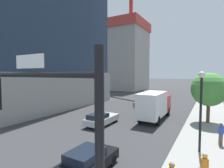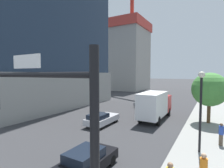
# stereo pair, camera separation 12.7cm
# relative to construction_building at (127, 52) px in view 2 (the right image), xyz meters

# --- Properties ---
(sidewalk) EXTENTS (4.46, 120.00, 0.15)m
(sidewalk) POSITION_rel_construction_building_xyz_m (26.40, -37.20, -13.08)
(sidewalk) COLOR gray
(sidewalk) RESTS_ON ground
(construction_building) EXTENTS (24.42, 18.38, 33.66)m
(construction_building) POSITION_rel_construction_building_xyz_m (0.00, 0.00, 0.00)
(construction_building) COLOR #9E9B93
(construction_building) RESTS_ON ground
(traffic_light_pole) EXTENTS (6.41, 0.48, 6.01)m
(traffic_light_pole) POSITION_rel_construction_building_xyz_m (22.59, -52.92, -8.85)
(traffic_light_pole) COLOR black
(traffic_light_pole) RESTS_ON sidewalk
(street_lamp) EXTENTS (0.44, 0.44, 5.60)m
(street_lamp) POSITION_rel_construction_building_xyz_m (25.95, -42.51, -9.32)
(street_lamp) COLOR black
(street_lamp) RESTS_ON sidewalk
(street_tree) EXTENTS (3.71, 3.71, 5.57)m
(street_tree) POSITION_rel_construction_building_xyz_m (26.33, -33.98, -9.30)
(street_tree) COLOR brown
(street_tree) RESTS_ON sidewalk
(car_gray) EXTENTS (1.75, 4.73, 1.30)m
(car_gray) POSITION_rel_construction_building_xyz_m (16.29, -27.21, -12.49)
(car_gray) COLOR slate
(car_gray) RESTS_ON ground
(car_black) EXTENTS (1.81, 4.07, 1.39)m
(car_black) POSITION_rel_construction_building_xyz_m (20.64, -48.32, -12.45)
(car_black) COLOR black
(car_black) RESTS_ON ground
(car_silver) EXTENTS (1.92, 4.36, 1.36)m
(car_silver) POSITION_rel_construction_building_xyz_m (16.29, -40.30, -12.46)
(car_silver) COLOR #B7B7BC
(car_silver) RESTS_ON ground
(box_truck) EXTENTS (2.32, 7.39, 3.40)m
(box_truck) POSITION_rel_construction_building_xyz_m (20.64, -35.21, -11.27)
(box_truck) COLOR #B21E1E
(box_truck) RESTS_ON ground
(pedestrian_blue_shirt) EXTENTS (0.34, 0.34, 1.70)m
(pedestrian_blue_shirt) POSITION_rel_construction_building_xyz_m (27.28, -40.45, -12.13)
(pedestrian_blue_shirt) COLOR brown
(pedestrian_blue_shirt) RESTS_ON sidewalk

